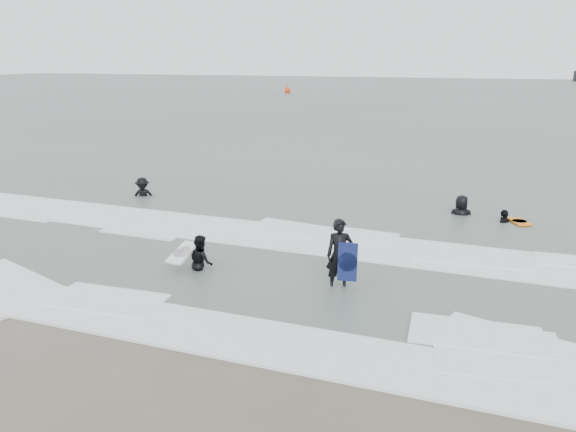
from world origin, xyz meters
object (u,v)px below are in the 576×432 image
(surfer_right_near, at_px, (504,223))
(buoy, at_px, (288,91))
(surfer_centre, at_px, (339,288))
(surfer_breaker, at_px, (143,198))
(surfer_right_far, at_px, (461,216))
(surfer_wading, at_px, (201,270))

(surfer_right_near, distance_m, buoy, 75.70)
(surfer_centre, bearing_deg, surfer_breaker, 125.10)
(surfer_breaker, relative_size, surfer_right_near, 1.04)
(surfer_breaker, relative_size, buoy, 1.04)
(surfer_right_far, relative_size, buoy, 1.17)
(surfer_breaker, height_order, buoy, buoy)
(surfer_breaker, xyz_separation_m, buoy, (-20.20, 68.87, 0.42))
(surfer_wading, height_order, buoy, buoy)
(surfer_wading, distance_m, surfer_breaker, 9.15)
(surfer_centre, relative_size, surfer_breaker, 1.09)
(buoy, bearing_deg, surfer_right_near, -62.93)
(surfer_wading, bearing_deg, surfer_breaker, -2.21)
(surfer_wading, distance_m, buoy, 79.92)
(surfer_wading, bearing_deg, surfer_right_far, -83.99)
(surfer_wading, bearing_deg, buoy, -27.77)
(surfer_centre, distance_m, surfer_breaker, 12.18)
(surfer_right_near, distance_m, surfer_right_far, 1.59)
(surfer_wading, relative_size, buoy, 0.95)
(surfer_wading, bearing_deg, surfer_centre, -135.35)
(surfer_wading, relative_size, surfer_breaker, 0.91)
(surfer_centre, xyz_separation_m, surfer_right_near, (3.85, 7.80, 0.00))
(surfer_centre, distance_m, buoy, 81.19)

